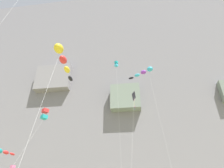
{
  "coord_description": "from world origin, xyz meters",
  "views": [
    {
      "loc": [
        3.02,
        3.16,
        2.52
      ],
      "look_at": [
        -0.1,
        26.16,
        16.44
      ],
      "focal_mm": 31.46,
      "sensor_mm": 36.0,
      "label": 1
    }
  ],
  "objects_px": {
    "kite_box_upper_right": "(45,114)",
    "kite_diamond_front_field": "(134,99)",
    "kite_box_low_right": "(116,65)",
    "kite_windsock_low_center": "(63,59)",
    "kite_windsock_far_left": "(144,72)"
  },
  "relations": [
    {
      "from": "kite_box_low_right",
      "to": "kite_windsock_low_center",
      "type": "bearing_deg",
      "value": -94.55
    },
    {
      "from": "kite_box_upper_right",
      "to": "kite_windsock_far_left",
      "type": "relative_size",
      "value": 0.57
    },
    {
      "from": "kite_diamond_front_field",
      "to": "kite_box_low_right",
      "type": "bearing_deg",
      "value": 108.2
    },
    {
      "from": "kite_box_upper_right",
      "to": "kite_diamond_front_field",
      "type": "xyz_separation_m",
      "value": [
        12.65,
        0.82,
        1.89
      ]
    },
    {
      "from": "kite_windsock_low_center",
      "to": "kite_diamond_front_field",
      "type": "height_order",
      "value": "kite_diamond_front_field"
    },
    {
      "from": "kite_windsock_low_center",
      "to": "kite_windsock_far_left",
      "type": "relative_size",
      "value": 0.55
    },
    {
      "from": "kite_box_low_right",
      "to": "kite_diamond_front_field",
      "type": "distance_m",
      "value": 18.67
    },
    {
      "from": "kite_windsock_low_center",
      "to": "kite_diamond_front_field",
      "type": "relative_size",
      "value": 0.81
    },
    {
      "from": "kite_box_upper_right",
      "to": "kite_diamond_front_field",
      "type": "relative_size",
      "value": 0.84
    },
    {
      "from": "kite_box_upper_right",
      "to": "kite_box_low_right",
      "type": "xyz_separation_m",
      "value": [
        9.02,
        11.84,
        16.52
      ]
    },
    {
      "from": "kite_box_upper_right",
      "to": "kite_windsock_far_left",
      "type": "bearing_deg",
      "value": 25.37
    },
    {
      "from": "kite_box_low_right",
      "to": "kite_box_upper_right",
      "type": "bearing_deg",
      "value": -127.32
    },
    {
      "from": "kite_box_upper_right",
      "to": "kite_box_low_right",
      "type": "relative_size",
      "value": 0.46
    },
    {
      "from": "kite_box_upper_right",
      "to": "kite_box_low_right",
      "type": "distance_m",
      "value": 22.24
    },
    {
      "from": "kite_windsock_far_left",
      "to": "kite_box_low_right",
      "type": "distance_m",
      "value": 9.57
    }
  ]
}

